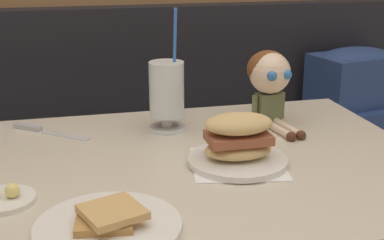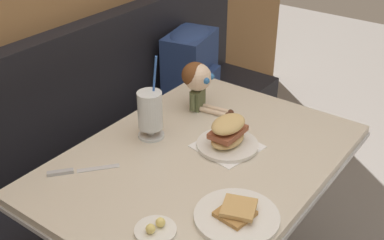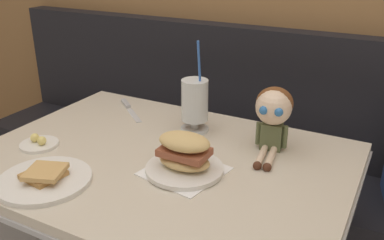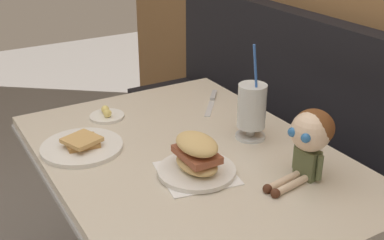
% 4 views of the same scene
% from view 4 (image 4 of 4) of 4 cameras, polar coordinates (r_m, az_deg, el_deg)
% --- Properties ---
extents(booth_bench, '(2.60, 0.48, 1.00)m').
position_cam_4_polar(booth_bench, '(2.06, 15.32, -9.68)').
color(booth_bench, black).
rests_on(booth_bench, ground).
extents(diner_table, '(1.11, 0.81, 0.74)m').
position_cam_4_polar(diner_table, '(1.60, -0.22, -10.13)').
color(diner_table, beige).
rests_on(diner_table, ground).
extents(toast_plate, '(0.25, 0.25, 0.04)m').
position_cam_4_polar(toast_plate, '(1.56, -12.47, -2.89)').
color(toast_plate, white).
rests_on(toast_plate, diner_table).
extents(milkshake_glass, '(0.10, 0.10, 0.32)m').
position_cam_4_polar(milkshake_glass, '(1.57, 6.90, 1.26)').
color(milkshake_glass, silver).
rests_on(milkshake_glass, diner_table).
extents(sandwich_plate, '(0.23, 0.23, 0.12)m').
position_cam_4_polar(sandwich_plate, '(1.38, 0.54, -4.50)').
color(sandwich_plate, white).
rests_on(sandwich_plate, diner_table).
extents(butter_saucer, '(0.12, 0.12, 0.04)m').
position_cam_4_polar(butter_saucer, '(1.76, -9.71, 0.56)').
color(butter_saucer, white).
rests_on(butter_saucer, diner_table).
extents(butter_knife, '(0.19, 0.16, 0.01)m').
position_cam_4_polar(butter_knife, '(1.89, 2.36, 2.44)').
color(butter_knife, silver).
rests_on(butter_knife, diner_table).
extents(seated_doll, '(0.13, 0.23, 0.20)m').
position_cam_4_polar(seated_doll, '(1.36, 13.38, -1.68)').
color(seated_doll, '#5B6642').
rests_on(seated_doll, diner_table).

